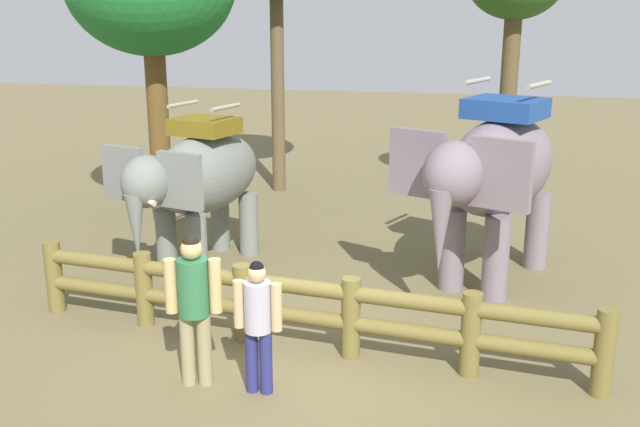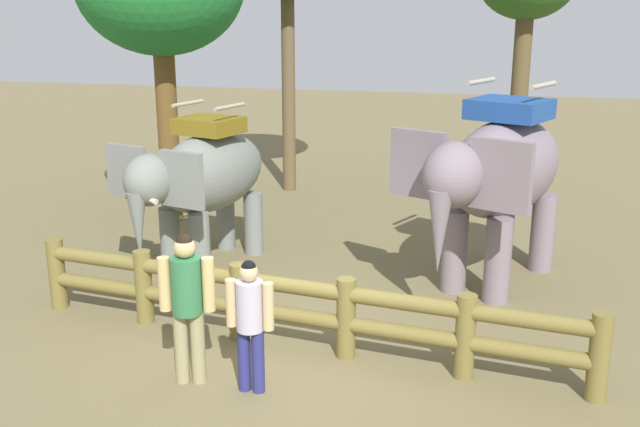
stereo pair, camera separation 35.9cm
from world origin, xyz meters
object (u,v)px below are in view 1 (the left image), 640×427
object	(u,v)px
log_fence	(295,304)
tourist_woman_in_black	(258,318)
tourist_man_in_blue	(194,300)
elephant_near_left	(199,179)
elephant_center	(495,173)

from	to	relation	value
log_fence	tourist_woman_in_black	bearing A→B (deg)	-96.35
tourist_man_in_blue	log_fence	bearing A→B (deg)	52.24
log_fence	tourist_woman_in_black	world-z (taller)	tourist_woman_in_black
elephant_near_left	tourist_woman_in_black	world-z (taller)	elephant_near_left
log_fence	elephant_center	distance (m)	4.03
elephant_center	tourist_woman_in_black	world-z (taller)	elephant_center
log_fence	elephant_center	bearing A→B (deg)	50.24
log_fence	tourist_man_in_blue	size ratio (longest dim) A/B	4.16
elephant_near_left	elephant_center	world-z (taller)	elephant_center
elephant_near_left	tourist_woman_in_black	xyz separation A→B (m)	(2.14, -3.81, -0.63)
log_fence	tourist_woman_in_black	size ratio (longest dim) A/B	4.79
log_fence	elephant_near_left	world-z (taller)	elephant_near_left
elephant_center	tourist_man_in_blue	bearing A→B (deg)	-129.21
elephant_center	elephant_near_left	bearing A→B (deg)	-175.93
elephant_center	tourist_man_in_blue	world-z (taller)	elephant_center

